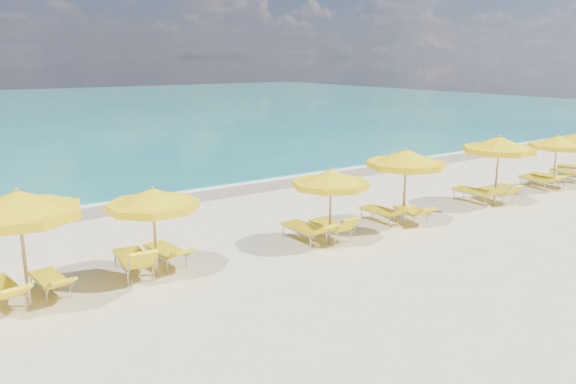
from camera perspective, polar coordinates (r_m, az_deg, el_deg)
ground_plane at (r=15.95m, az=3.08°, el=-5.23°), size 120.00×120.00×0.00m
ocean at (r=60.85m, az=-25.98°, el=7.33°), size 120.00×80.00×0.30m
wet_sand_band at (r=22.04m, az=-8.76°, el=-0.09°), size 120.00×2.60×0.01m
foam_line at (r=22.74m, az=-9.64°, el=0.30°), size 120.00×1.20×0.03m
whitecap_far at (r=40.19m, az=-8.94°, el=6.02°), size 18.00×0.30×0.05m
umbrella_2 at (r=12.58m, az=-25.72°, el=-1.27°), size 2.93×2.93×2.58m
umbrella_3 at (r=13.48m, az=-13.57°, el=-0.75°), size 2.84×2.84×2.21m
umbrella_4 at (r=15.43m, az=4.37°, el=1.31°), size 2.19×2.19×2.19m
umbrella_5 at (r=17.54m, az=11.91°, el=3.29°), size 2.65×2.65×2.46m
umbrella_6 at (r=20.99m, az=20.67°, el=4.47°), size 3.25×3.25×2.51m
umbrella_7 at (r=24.53m, az=25.69°, el=4.54°), size 2.70×2.70×2.18m
lounger_2_left at (r=13.49m, az=-27.08°, el=-9.31°), size 0.91×1.98×0.78m
lounger_2_right at (r=13.67m, az=-22.95°, el=-8.70°), size 0.71×1.75×0.67m
lounger_3_left at (r=14.13m, az=-15.37°, el=-7.16°), size 0.85×1.98×0.95m
lounger_3_right at (r=14.66m, az=-12.27°, el=-6.35°), size 0.76×1.89×0.69m
lounger_4_left at (r=16.02m, az=1.79°, el=-4.25°), size 0.70×1.96×0.80m
lounger_4_right at (r=16.35m, az=4.38°, el=-3.93°), size 0.72×1.81×0.88m
lounger_5_left at (r=18.10m, az=9.55°, el=-2.38°), size 0.72×1.86×0.79m
lounger_5_right at (r=18.45m, az=12.39°, el=-2.29°), size 0.84×1.71×0.69m
lounger_6_left at (r=21.37m, az=18.49°, el=-0.38°), size 0.72×2.00×0.91m
lounger_6_right at (r=21.91m, az=20.42°, el=-0.31°), size 0.81×1.71×0.79m
lounger_7_left at (r=24.68m, az=24.02°, el=0.86°), size 0.84×1.87×0.71m
lounger_7_right at (r=25.44m, az=24.89°, el=1.15°), size 0.89×1.96×0.76m
lounger_8_left at (r=27.10m, az=26.41°, el=1.62°), size 0.79×1.72×0.62m
lounger_8_right at (r=28.05m, az=27.22°, el=1.94°), size 0.95×1.93×0.73m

